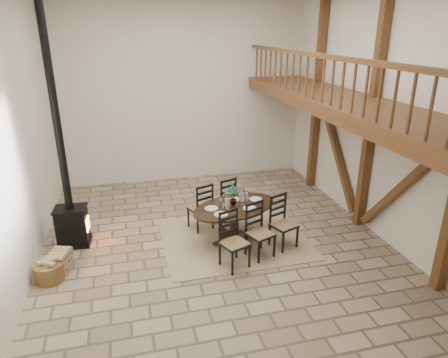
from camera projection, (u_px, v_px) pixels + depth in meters
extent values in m
plane|color=tan|center=(215.00, 241.00, 8.45)|extent=(8.00, 8.00, 0.00)
cube|color=silver|center=(182.00, 94.00, 11.18)|extent=(7.00, 0.02, 5.00)
cube|color=silver|center=(305.00, 216.00, 3.93)|extent=(7.00, 0.02, 5.00)
cube|color=silver|center=(13.00, 137.00, 6.75)|extent=(0.02, 8.00, 5.00)
cube|color=silver|center=(377.00, 116.00, 8.36)|extent=(0.02, 8.00, 5.00)
cube|color=brown|center=(372.00, 116.00, 8.34)|extent=(0.18, 0.18, 5.00)
cube|color=brown|center=(317.00, 97.00, 10.60)|extent=(0.18, 0.18, 5.00)
cube|color=brown|center=(402.00, 187.00, 7.59)|extent=(0.14, 2.16, 2.54)
cube|color=brown|center=(337.00, 150.00, 9.86)|extent=(0.14, 2.16, 2.54)
cube|color=brown|center=(374.00, 102.00, 8.23)|extent=(0.20, 7.80, 0.20)
cube|color=brown|center=(344.00, 101.00, 8.05)|extent=(1.60, 7.80, 0.12)
cube|color=brown|center=(312.00, 108.00, 7.93)|extent=(0.18, 7.80, 0.22)
cube|color=brown|center=(316.00, 55.00, 7.57)|extent=(0.09, 7.60, 0.09)
cube|color=brown|center=(315.00, 78.00, 7.72)|extent=(0.06, 7.60, 0.86)
cube|color=#9F8466|center=(234.00, 239.00, 8.53)|extent=(3.00, 2.50, 0.02)
ellipsoid|color=black|center=(234.00, 207.00, 8.27)|extent=(2.19, 1.77, 0.04)
cylinder|color=black|center=(234.00, 224.00, 8.41)|extent=(0.19, 0.19, 0.70)
cylinder|color=black|center=(234.00, 237.00, 8.52)|extent=(0.58, 0.58, 0.06)
cube|color=olive|center=(235.00, 243.00, 7.38)|extent=(0.59, 0.58, 0.04)
cube|color=black|center=(234.00, 255.00, 7.48)|extent=(0.57, 0.57, 0.48)
cube|color=black|center=(228.00, 225.00, 7.43)|extent=(0.38, 0.18, 0.63)
cube|color=olive|center=(260.00, 234.00, 7.73)|extent=(0.59, 0.58, 0.04)
cube|color=black|center=(260.00, 246.00, 7.82)|extent=(0.57, 0.57, 0.48)
cube|color=black|center=(254.00, 216.00, 7.77)|extent=(0.38, 0.18, 0.63)
cube|color=olive|center=(284.00, 225.00, 8.07)|extent=(0.59, 0.58, 0.04)
cube|color=black|center=(283.00, 236.00, 8.16)|extent=(0.57, 0.57, 0.48)
cube|color=black|center=(278.00, 208.00, 8.11)|extent=(0.38, 0.18, 0.63)
cube|color=olive|center=(200.00, 208.00, 8.82)|extent=(0.59, 0.58, 0.04)
cube|color=black|center=(201.00, 219.00, 8.91)|extent=(0.57, 0.57, 0.48)
cube|color=black|center=(205.00, 199.00, 8.57)|extent=(0.38, 0.18, 0.63)
cube|color=olive|center=(223.00, 201.00, 9.16)|extent=(0.59, 0.58, 0.04)
cube|color=black|center=(223.00, 212.00, 9.26)|extent=(0.57, 0.57, 0.48)
cube|color=black|center=(228.00, 192.00, 8.91)|extent=(0.38, 0.18, 0.63)
cube|color=silver|center=(234.00, 206.00, 8.26)|extent=(1.63, 1.22, 0.01)
cube|color=white|center=(235.00, 202.00, 8.23)|extent=(0.99, 0.64, 0.18)
cylinder|color=white|center=(227.00, 200.00, 8.10)|extent=(0.12, 0.12, 0.34)
cylinder|color=white|center=(242.00, 196.00, 8.30)|extent=(0.12, 0.12, 0.34)
cylinder|color=silver|center=(227.00, 205.00, 8.13)|extent=(0.06, 0.06, 0.16)
cylinder|color=silver|center=(242.00, 200.00, 8.33)|extent=(0.06, 0.06, 0.16)
imported|color=#4C723F|center=(233.00, 195.00, 8.22)|extent=(0.27, 0.23, 0.44)
cube|color=black|center=(75.00, 242.00, 8.33)|extent=(0.68, 0.54, 0.10)
cube|color=black|center=(72.00, 225.00, 8.19)|extent=(0.63, 0.49, 0.69)
cube|color=#FF590C|center=(88.00, 224.00, 8.24)|extent=(0.04, 0.28, 0.28)
cube|color=black|center=(70.00, 209.00, 8.06)|extent=(0.67, 0.53, 0.04)
cylinder|color=black|center=(54.00, 105.00, 7.31)|extent=(0.15, 0.15, 4.17)
cylinder|color=brown|center=(49.00, 272.00, 7.10)|extent=(0.51, 0.51, 0.34)
cube|color=tan|center=(47.00, 262.00, 7.03)|extent=(0.28, 0.28, 0.10)
cube|color=tan|center=(61.00, 261.00, 7.34)|extent=(0.44, 0.51, 0.43)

